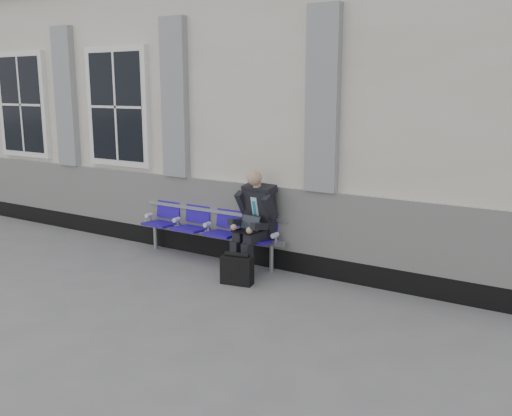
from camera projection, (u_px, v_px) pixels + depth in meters
The scene contains 5 objects.
ground at pixel (40, 256), 8.84m from camera, with size 70.00×70.00×0.00m, color slate.
station_building at pixel (180, 105), 11.26m from camera, with size 14.40×4.40×4.49m.
bench at pixel (210, 223), 8.60m from camera, with size 2.60×0.47×0.91m.
businessman at pixel (255, 218), 7.97m from camera, with size 0.61×0.82×1.45m.
briefcase at pixel (237, 270), 7.54m from camera, with size 0.45×0.26×0.43m.
Camera 1 is at (7.42, -5.35, 2.54)m, focal length 40.00 mm.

